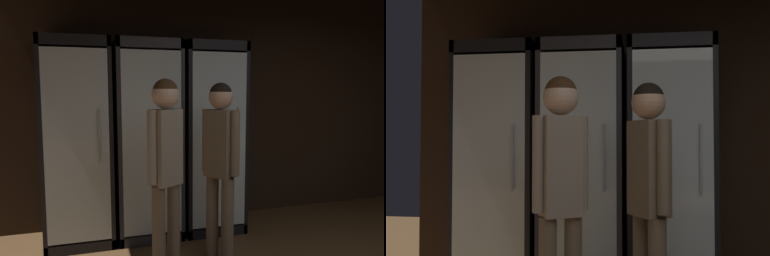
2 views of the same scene
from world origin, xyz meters
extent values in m
cube|color=black|center=(0.00, 3.03, 1.40)|extent=(6.00, 0.06, 2.80)
cube|color=black|center=(-2.09, 2.96, 1.03)|extent=(0.66, 0.04, 2.06)
cube|color=black|center=(-2.40, 2.65, 1.03)|extent=(0.04, 0.65, 2.06)
cube|color=black|center=(-1.78, 2.65, 1.03)|extent=(0.04, 0.65, 2.06)
cube|color=black|center=(-2.09, 2.65, 2.01)|extent=(0.66, 0.65, 0.10)
cube|color=black|center=(-2.09, 2.65, 0.05)|extent=(0.66, 0.65, 0.10)
cube|color=white|center=(-2.09, 2.93, 1.03)|extent=(0.58, 0.02, 1.82)
cube|color=silver|center=(-2.09, 2.34, 1.03)|extent=(0.58, 0.02, 1.82)
cylinder|color=#B2B2B7|center=(-1.89, 2.31, 1.13)|extent=(0.02, 0.02, 0.50)
cube|color=silver|center=(-2.09, 2.65, 0.12)|extent=(0.56, 0.57, 0.02)
cylinder|color=#336B38|center=(-2.23, 2.64, 0.23)|extent=(0.07, 0.07, 0.21)
cylinder|color=#336B38|center=(-2.23, 2.64, 0.38)|extent=(0.02, 0.02, 0.08)
cylinder|color=white|center=(-2.23, 2.64, 0.22)|extent=(0.07, 0.07, 0.06)
cylinder|color=black|center=(-1.95, 2.64, 0.23)|extent=(0.06, 0.06, 0.21)
cylinder|color=black|center=(-1.95, 2.64, 0.37)|extent=(0.02, 0.02, 0.07)
cylinder|color=white|center=(-1.95, 2.64, 0.22)|extent=(0.06, 0.06, 0.05)
cube|color=silver|center=(-2.09, 2.65, 0.72)|extent=(0.56, 0.57, 0.02)
cylinder|color=#9EAD99|center=(-2.23, 2.67, 0.84)|extent=(0.07, 0.07, 0.22)
cylinder|color=#9EAD99|center=(-2.23, 2.67, 1.00)|extent=(0.02, 0.02, 0.09)
cylinder|color=#2D2D33|center=(-2.23, 2.67, 0.81)|extent=(0.08, 0.08, 0.07)
cylinder|color=brown|center=(-1.95, 2.70, 0.84)|extent=(0.07, 0.07, 0.22)
cylinder|color=brown|center=(-1.95, 2.70, 0.99)|extent=(0.02, 0.02, 0.07)
cylinder|color=tan|center=(-1.95, 2.70, 0.82)|extent=(0.07, 0.07, 0.07)
cube|color=silver|center=(-2.09, 2.65, 1.32)|extent=(0.56, 0.57, 0.02)
cylinder|color=#194723|center=(-2.28, 2.64, 1.43)|extent=(0.07, 0.07, 0.20)
cylinder|color=#194723|center=(-2.28, 2.64, 1.58)|extent=(0.03, 0.03, 0.09)
cylinder|color=white|center=(-2.28, 2.64, 1.42)|extent=(0.08, 0.08, 0.07)
cylinder|color=brown|center=(-2.08, 2.65, 1.44)|extent=(0.07, 0.07, 0.22)
cylinder|color=brown|center=(-2.08, 2.65, 1.60)|extent=(0.03, 0.03, 0.10)
cylinder|color=tan|center=(-2.08, 2.65, 1.44)|extent=(0.07, 0.07, 0.06)
cylinder|color=#194723|center=(-1.89, 2.67, 1.44)|extent=(0.07, 0.07, 0.21)
cylinder|color=#194723|center=(-1.89, 2.67, 1.57)|extent=(0.02, 0.02, 0.07)
cylinder|color=beige|center=(-1.89, 2.67, 1.42)|extent=(0.07, 0.07, 0.08)
cube|color=#2B2B30|center=(-1.39, 2.96, 1.03)|extent=(0.66, 0.04, 2.06)
cube|color=#2B2B30|center=(-1.70, 2.65, 1.03)|extent=(0.04, 0.65, 2.06)
cube|color=#2B2B30|center=(-1.08, 2.65, 1.03)|extent=(0.04, 0.65, 2.06)
cube|color=#2B2B30|center=(-1.39, 2.65, 2.01)|extent=(0.66, 0.65, 0.10)
cube|color=#2B2B30|center=(-1.39, 2.65, 0.05)|extent=(0.66, 0.65, 0.10)
cube|color=white|center=(-1.39, 2.93, 1.03)|extent=(0.58, 0.02, 1.82)
cube|color=silver|center=(-1.39, 2.34, 1.03)|extent=(0.58, 0.02, 1.82)
cylinder|color=#B2B2B7|center=(-1.19, 2.31, 1.13)|extent=(0.02, 0.02, 0.50)
cube|color=silver|center=(-1.39, 2.65, 0.12)|extent=(0.56, 0.57, 0.02)
cylinder|color=#194723|center=(-1.59, 2.64, 0.22)|extent=(0.07, 0.07, 0.18)
cylinder|color=#194723|center=(-1.59, 2.64, 0.35)|extent=(0.03, 0.03, 0.07)
cylinder|color=#2D2D33|center=(-1.59, 2.64, 0.23)|extent=(0.08, 0.08, 0.07)
cylinder|color=gray|center=(-1.45, 2.64, 0.24)|extent=(0.06, 0.06, 0.21)
cylinder|color=gray|center=(-1.45, 2.64, 0.39)|extent=(0.02, 0.02, 0.10)
cylinder|color=beige|center=(-1.45, 2.64, 0.24)|extent=(0.06, 0.06, 0.08)
cylinder|color=#9EAD99|center=(-1.31, 2.67, 0.22)|extent=(0.08, 0.08, 0.18)
cylinder|color=#9EAD99|center=(-1.31, 2.67, 0.34)|extent=(0.03, 0.03, 0.07)
cylinder|color=tan|center=(-1.31, 2.67, 0.20)|extent=(0.08, 0.08, 0.07)
cylinder|color=#194723|center=(-1.17, 2.61, 0.23)|extent=(0.07, 0.07, 0.20)
cylinder|color=#194723|center=(-1.17, 2.61, 0.37)|extent=(0.02, 0.02, 0.08)
cylinder|color=#2D2D33|center=(-1.17, 2.61, 0.24)|extent=(0.07, 0.07, 0.05)
cube|color=silver|center=(-1.39, 2.65, 0.72)|extent=(0.56, 0.57, 0.02)
cylinder|color=black|center=(-1.60, 2.69, 0.82)|extent=(0.06, 0.06, 0.18)
cylinder|color=black|center=(-1.60, 2.69, 0.95)|extent=(0.02, 0.02, 0.08)
cylinder|color=beige|center=(-1.60, 2.69, 0.80)|extent=(0.07, 0.07, 0.07)
cylinder|color=#9EAD99|center=(-1.45, 2.69, 0.82)|extent=(0.08, 0.08, 0.18)
cylinder|color=#9EAD99|center=(-1.45, 2.69, 0.95)|extent=(0.03, 0.03, 0.08)
cylinder|color=tan|center=(-1.45, 2.69, 0.81)|extent=(0.08, 0.08, 0.07)
cylinder|color=black|center=(-1.32, 2.66, 0.84)|extent=(0.07, 0.07, 0.22)
cylinder|color=black|center=(-1.32, 2.66, 0.99)|extent=(0.02, 0.02, 0.09)
cylinder|color=beige|center=(-1.32, 2.66, 0.85)|extent=(0.08, 0.08, 0.08)
cylinder|color=black|center=(-1.17, 2.69, 0.82)|extent=(0.08, 0.08, 0.19)
cylinder|color=black|center=(-1.17, 2.69, 0.95)|extent=(0.03, 0.03, 0.06)
cylinder|color=white|center=(-1.17, 2.69, 0.83)|extent=(0.08, 0.08, 0.06)
cube|color=silver|center=(-1.39, 2.65, 1.32)|extent=(0.56, 0.57, 0.02)
cylinder|color=#194723|center=(-1.57, 2.63, 1.45)|extent=(0.06, 0.06, 0.24)
cylinder|color=#194723|center=(-1.57, 2.63, 1.60)|extent=(0.02, 0.02, 0.06)
cylinder|color=tan|center=(-1.57, 2.63, 1.43)|extent=(0.07, 0.07, 0.09)
cylinder|color=#9EAD99|center=(-1.39, 2.69, 1.45)|extent=(0.08, 0.08, 0.23)
cylinder|color=#9EAD99|center=(-1.39, 2.69, 1.59)|extent=(0.03, 0.03, 0.07)
cylinder|color=beige|center=(-1.39, 2.69, 1.43)|extent=(0.08, 0.08, 0.07)
cylinder|color=brown|center=(-1.20, 2.70, 1.44)|extent=(0.08, 0.08, 0.21)
cylinder|color=brown|center=(-1.20, 2.70, 1.59)|extent=(0.03, 0.03, 0.10)
cylinder|color=#2D2D33|center=(-1.20, 2.70, 1.42)|extent=(0.08, 0.08, 0.06)
cube|color=black|center=(-0.69, 2.96, 1.03)|extent=(0.66, 0.04, 2.06)
cube|color=black|center=(-1.00, 2.65, 1.03)|extent=(0.04, 0.65, 2.06)
cube|color=black|center=(-0.37, 2.65, 1.03)|extent=(0.04, 0.65, 2.06)
cube|color=black|center=(-0.69, 2.65, 2.01)|extent=(0.66, 0.65, 0.10)
cube|color=black|center=(-0.69, 2.65, 0.05)|extent=(0.66, 0.65, 0.10)
cube|color=white|center=(-0.69, 2.93, 1.03)|extent=(0.58, 0.02, 1.82)
cube|color=silver|center=(-0.69, 2.34, 1.03)|extent=(0.58, 0.02, 1.82)
cylinder|color=#B2B2B7|center=(-0.49, 2.31, 1.13)|extent=(0.02, 0.02, 0.50)
cube|color=silver|center=(-0.69, 2.65, 0.12)|extent=(0.56, 0.57, 0.02)
cylinder|color=#9EAD99|center=(-0.82, 2.63, 0.24)|extent=(0.06, 0.06, 0.23)
cylinder|color=#9EAD99|center=(-0.82, 2.63, 0.40)|extent=(0.02, 0.02, 0.08)
cylinder|color=tan|center=(-0.82, 2.63, 0.22)|extent=(0.06, 0.06, 0.09)
cylinder|color=brown|center=(-0.55, 2.61, 0.23)|extent=(0.07, 0.07, 0.20)
cylinder|color=brown|center=(-0.55, 2.61, 0.36)|extent=(0.03, 0.03, 0.08)
cylinder|color=#B2332D|center=(-0.55, 2.61, 0.22)|extent=(0.07, 0.07, 0.05)
cube|color=silver|center=(-0.69, 2.65, 0.57)|extent=(0.56, 0.57, 0.02)
cylinder|color=#194723|center=(-0.87, 2.63, 0.68)|extent=(0.07, 0.07, 0.20)
cylinder|color=#194723|center=(-0.87, 2.63, 0.82)|extent=(0.02, 0.02, 0.08)
cylinder|color=#B2332D|center=(-0.87, 2.63, 0.67)|extent=(0.08, 0.08, 0.08)
cylinder|color=#9EAD99|center=(-0.68, 2.61, 0.67)|extent=(0.07, 0.07, 0.18)
cylinder|color=#9EAD99|center=(-0.68, 2.61, 0.80)|extent=(0.03, 0.03, 0.09)
cylinder|color=#2D2D33|center=(-0.68, 2.61, 0.66)|extent=(0.07, 0.07, 0.05)
cylinder|color=black|center=(-0.50, 2.62, 0.69)|extent=(0.07, 0.07, 0.22)
cylinder|color=black|center=(-0.50, 2.62, 0.84)|extent=(0.02, 0.02, 0.09)
cylinder|color=white|center=(-0.50, 2.62, 0.67)|extent=(0.07, 0.07, 0.07)
cube|color=silver|center=(-0.69, 2.65, 1.02)|extent=(0.56, 0.57, 0.02)
cylinder|color=#194723|center=(-0.90, 2.67, 1.13)|extent=(0.07, 0.07, 0.19)
cylinder|color=#194723|center=(-0.90, 2.67, 1.27)|extent=(0.02, 0.02, 0.09)
cylinder|color=beige|center=(-0.90, 2.67, 1.13)|extent=(0.07, 0.07, 0.06)
cylinder|color=#9EAD99|center=(-0.76, 2.60, 1.14)|extent=(0.07, 0.07, 0.22)
cylinder|color=#9EAD99|center=(-0.76, 2.60, 1.30)|extent=(0.02, 0.02, 0.09)
cylinder|color=white|center=(-0.76, 2.60, 1.14)|extent=(0.07, 0.07, 0.08)
cylinder|color=gray|center=(-0.62, 2.66, 1.14)|extent=(0.08, 0.08, 0.21)
cylinder|color=gray|center=(-0.62, 2.66, 1.28)|extent=(0.03, 0.03, 0.07)
cylinder|color=#B2332D|center=(-0.62, 2.66, 1.14)|extent=(0.08, 0.08, 0.07)
cylinder|color=gray|center=(-0.47, 2.68, 1.13)|extent=(0.06, 0.06, 0.20)
cylinder|color=gray|center=(-0.47, 2.68, 1.26)|extent=(0.02, 0.02, 0.07)
cylinder|color=beige|center=(-0.47, 2.68, 1.12)|extent=(0.06, 0.06, 0.08)
cube|color=silver|center=(-0.69, 2.65, 1.48)|extent=(0.56, 0.57, 0.02)
cylinder|color=#9EAD99|center=(-0.87, 2.70, 1.59)|extent=(0.06, 0.06, 0.22)
cylinder|color=#9EAD99|center=(-0.87, 2.70, 1.74)|extent=(0.02, 0.02, 0.07)
cylinder|color=#B2332D|center=(-0.87, 2.70, 1.57)|extent=(0.07, 0.07, 0.08)
cylinder|color=#9EAD99|center=(-0.68, 2.62, 1.58)|extent=(0.08, 0.08, 0.20)
cylinder|color=#9EAD99|center=(-0.68, 2.62, 1.72)|extent=(0.03, 0.03, 0.08)
cylinder|color=beige|center=(-0.68, 2.62, 1.59)|extent=(0.08, 0.08, 0.05)
cylinder|color=brown|center=(-0.50, 2.66, 1.59)|extent=(0.06, 0.06, 0.22)
cylinder|color=brown|center=(-0.50, 2.66, 1.75)|extent=(0.02, 0.02, 0.09)
cylinder|color=#B2332D|center=(-0.50, 2.66, 1.60)|extent=(0.07, 0.07, 0.06)
cylinder|color=#72604C|center=(-1.46, 1.62, 0.40)|extent=(0.11, 0.11, 0.80)
cylinder|color=#72604C|center=(-1.32, 1.70, 0.40)|extent=(0.11, 0.11, 0.80)
cube|color=gray|center=(-1.39, 1.66, 1.10)|extent=(0.28, 0.25, 0.60)
cylinder|color=gray|center=(-1.52, 1.59, 1.12)|extent=(0.07, 0.07, 0.57)
cylinder|color=gray|center=(-1.27, 1.73, 1.12)|extent=(0.07, 0.07, 0.57)
sphere|color=beige|center=(-1.39, 1.66, 1.52)|extent=(0.22, 0.22, 0.22)
sphere|color=#472D19|center=(-1.39, 1.66, 1.55)|extent=(0.20, 0.20, 0.20)
cylinder|color=#72604C|center=(-0.91, 1.90, 0.40)|extent=(0.11, 0.11, 0.79)
cylinder|color=#72604C|center=(-0.82, 1.76, 0.40)|extent=(0.11, 0.11, 0.79)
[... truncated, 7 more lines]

